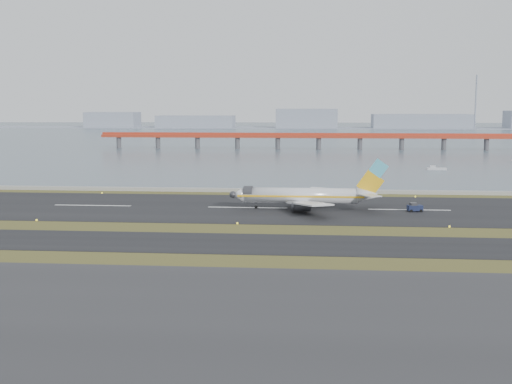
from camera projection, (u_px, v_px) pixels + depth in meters
ground at (233, 231)px, 131.36m from camera, size 1000.00×1000.00×0.00m
apron_strip at (178, 319)px, 77.04m from camera, size 1000.00×50.00×0.10m
taxiway_strip at (225, 243)px, 119.50m from camera, size 1000.00×18.00×0.10m
runway_strip at (248, 208)px, 160.97m from camera, size 1000.00×45.00×0.10m
seawall at (258, 190)px, 190.53m from camera, size 1000.00×2.50×1.00m
bay_water at (294, 134)px, 585.53m from camera, size 1400.00×800.00×1.30m
red_pier at (319, 137)px, 375.51m from camera, size 260.00×5.00×10.20m
far_shoreline at (310, 123)px, 741.53m from camera, size 1400.00×80.00×60.50m
airliner at (307, 196)px, 158.07m from camera, size 38.52×32.89×12.80m
pushback_tug at (415, 207)px, 154.83m from camera, size 3.81×2.63×2.25m
workboat_near at (436, 169)px, 255.78m from camera, size 7.59×2.89×1.81m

